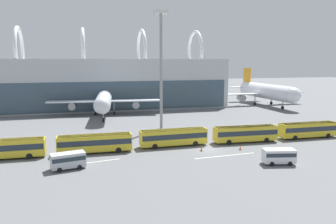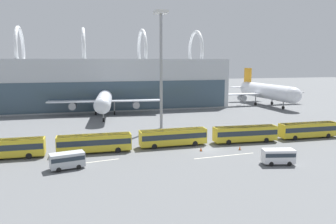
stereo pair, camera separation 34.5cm
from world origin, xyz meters
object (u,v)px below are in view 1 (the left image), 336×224
at_px(shuttle_bus_0, 4,148).
at_px(shuttle_bus_1, 95,142).
at_px(airliner_at_gate_near, 104,99).
at_px(service_van_foreground, 68,160).
at_px(service_van_crossing, 279,155).
at_px(traffic_cone_2, 240,148).
at_px(traffic_cone_1, 201,149).
at_px(shuttle_bus_2, 174,136).
at_px(shuttle_bus_4, 308,129).
at_px(airliner_at_gate_far, 265,91).
at_px(shuttle_bus_3, 245,133).
at_px(floodlight_mast, 161,52).

height_order(shuttle_bus_0, shuttle_bus_1, same).
relative_size(airliner_at_gate_near, shuttle_bus_0, 2.66).
bearing_deg(shuttle_bus_0, shuttle_bus_1, 0.31).
xyz_separation_m(service_van_foreground, service_van_crossing, (31.62, -6.18, -0.03)).
bearing_deg(traffic_cone_2, traffic_cone_1, 170.66).
relative_size(shuttle_bus_0, shuttle_bus_2, 1.00).
bearing_deg(shuttle_bus_4, service_van_crossing, -138.51).
xyz_separation_m(shuttle_bus_0, shuttle_bus_2, (29.05, 0.64, 0.00)).
bearing_deg(shuttle_bus_0, airliner_at_gate_far, 32.46).
xyz_separation_m(airliner_at_gate_near, shuttle_bus_3, (24.41, -40.06, -3.02)).
bearing_deg(shuttle_bus_3, service_van_crossing, -94.24).
relative_size(shuttle_bus_0, service_van_crossing, 2.47).
relative_size(airliner_at_gate_near, airliner_at_gate_far, 0.97).
relative_size(shuttle_bus_3, service_van_foreground, 2.43).
xyz_separation_m(shuttle_bus_1, floodlight_mast, (16.32, 17.60, 16.05)).
distance_m(shuttle_bus_0, service_van_crossing, 44.18).
distance_m(airliner_at_gate_near, shuttle_bus_0, 44.34).
bearing_deg(service_van_crossing, shuttle_bus_3, 95.31).
height_order(shuttle_bus_0, service_van_crossing, shuttle_bus_0).
height_order(airliner_at_gate_near, floodlight_mast, floodlight_mast).
bearing_deg(shuttle_bus_4, airliner_at_gate_near, 135.03).
bearing_deg(shuttle_bus_3, service_van_foreground, -163.99).
height_order(floodlight_mast, traffic_cone_2, floodlight_mast).
height_order(shuttle_bus_0, shuttle_bus_4, same).
bearing_deg(traffic_cone_2, airliner_at_gate_far, 54.78).
distance_m(shuttle_bus_0, shuttle_bus_3, 43.58).
distance_m(service_van_foreground, traffic_cone_1, 23.04).
height_order(airliner_at_gate_near, shuttle_bus_1, airliner_at_gate_near).
xyz_separation_m(airliner_at_gate_near, traffic_cone_2, (20.76, -45.06, -4.50)).
relative_size(service_van_foreground, floodlight_mast, 0.19).
bearing_deg(shuttle_bus_4, shuttle_bus_2, 179.17).
bearing_deg(traffic_cone_1, service_van_crossing, -48.59).
xyz_separation_m(airliner_at_gate_far, floodlight_mast, (-46.21, -29.95, 12.81)).
distance_m(airliner_at_gate_near, shuttle_bus_2, 40.57).
distance_m(airliner_at_gate_far, shuttle_bus_0, 90.53).
relative_size(floodlight_mast, traffic_cone_2, 34.04).
height_order(shuttle_bus_1, service_van_foreground, shuttle_bus_1).
distance_m(airliner_at_gate_far, shuttle_bus_4, 51.37).
xyz_separation_m(shuttle_bus_4, floodlight_mast, (-27.26, 17.69, 16.05)).
relative_size(airliner_at_gate_far, service_van_foreground, 6.64).
bearing_deg(airliner_at_gate_far, shuttle_bus_2, -47.11).
distance_m(airliner_at_gate_near, shuttle_bus_3, 47.01).
height_order(shuttle_bus_0, shuttle_bus_2, same).
bearing_deg(service_van_foreground, airliner_at_gate_far, 27.38).
xyz_separation_m(shuttle_bus_2, shuttle_bus_3, (14.53, -0.83, 0.00)).
bearing_deg(airliner_at_gate_far, traffic_cone_1, -42.01).
height_order(airliner_at_gate_near, shuttle_bus_4, airliner_at_gate_near).
xyz_separation_m(airliner_at_gate_far, traffic_cone_1, (-44.16, -51.44, -4.74)).
bearing_deg(service_van_crossing, airliner_at_gate_far, 72.63).
bearing_deg(shuttle_bus_1, shuttle_bus_3, 0.80).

